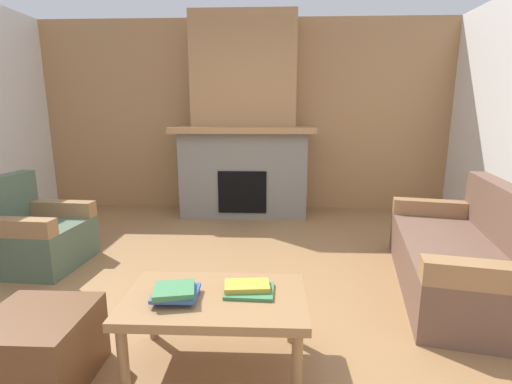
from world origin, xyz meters
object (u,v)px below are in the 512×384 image
at_px(armchair, 34,235).
at_px(coffee_table, 215,305).
at_px(couch, 465,256).
at_px(fireplace, 244,131).
at_px(ottoman, 39,349).

xyz_separation_m(armchair, coffee_table, (1.91, -1.34, 0.08)).
xyz_separation_m(couch, coffee_table, (-1.87, -1.01, 0.09)).
xyz_separation_m(fireplace, coffee_table, (0.08, -3.31, -0.79)).
bearing_deg(ottoman, couch, 23.15).
height_order(coffee_table, ottoman, coffee_table).
height_order(armchair, coffee_table, armchair).
height_order(fireplace, coffee_table, fireplace).
distance_m(fireplace, armchair, 2.83).
height_order(armchair, ottoman, armchair).
bearing_deg(coffee_table, couch, 28.32).
bearing_deg(armchair, ottoman, -56.75).
height_order(fireplace, armchair, fireplace).
distance_m(armchair, ottoman, 1.82).
bearing_deg(fireplace, armchair, -132.88).
xyz_separation_m(armchair, ottoman, (1.00, -1.52, -0.09)).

